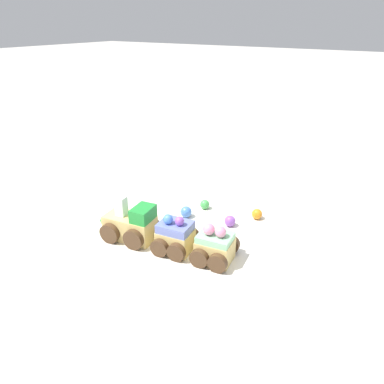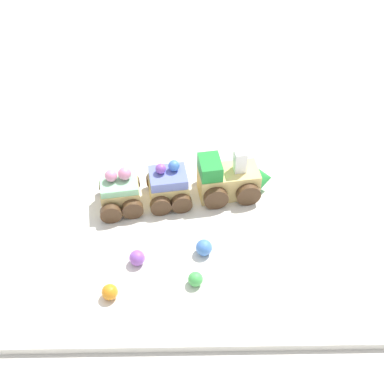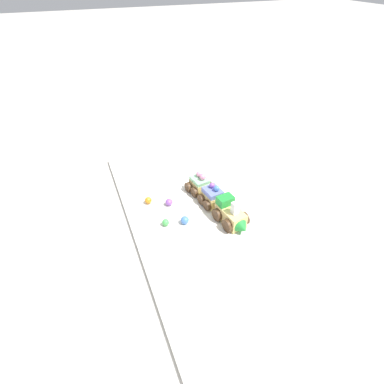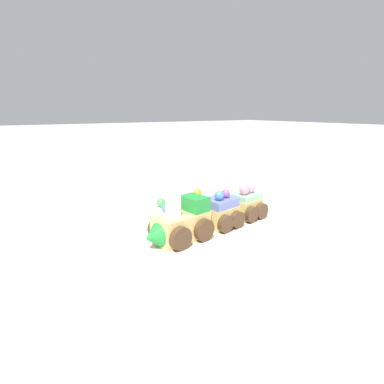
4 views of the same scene
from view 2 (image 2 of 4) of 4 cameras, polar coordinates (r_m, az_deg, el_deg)
The scene contains 9 objects.
ground_plane at distance 0.81m, azimuth 0.20°, elevation -3.59°, with size 10.00×10.00×0.00m, color beige.
display_board at distance 0.81m, azimuth 0.20°, elevation -3.30°, with size 0.82×0.42×0.01m, color white.
cake_train_locomotive at distance 0.83m, azimuth 4.25°, elevation 1.34°, with size 0.12×0.08×0.08m.
cake_car_blueberry at distance 0.81m, azimuth -2.52°, elevation 0.55°, with size 0.07×0.08×0.07m.
cake_car_mint at distance 0.81m, azimuth -7.68°, elevation -0.07°, with size 0.07×0.08×0.07m.
gumball_green at distance 0.72m, azimuth 0.42°, elevation -9.27°, with size 0.02×0.02×0.02m, color #4CBC56.
gumball_purple at distance 0.74m, azimuth -5.88°, elevation -7.00°, with size 0.02×0.02×0.02m, color #9956C6.
gumball_orange at distance 0.71m, azimuth -8.77°, elevation -10.50°, with size 0.02×0.02×0.02m, color orange.
gumball_blue at distance 0.75m, azimuth 1.29°, elevation -5.95°, with size 0.02×0.02×0.02m, color #4C84E0.
Camera 2 is at (-0.01, -0.54, 0.60)m, focal length 50.00 mm.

